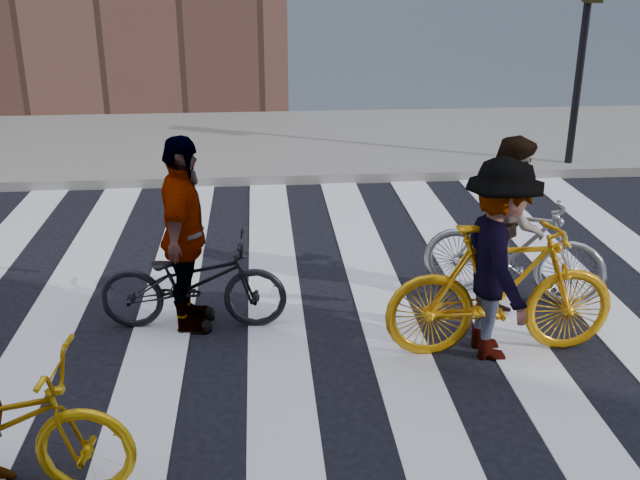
{
  "coord_description": "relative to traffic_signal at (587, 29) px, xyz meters",
  "views": [
    {
      "loc": [
        -0.67,
        -6.15,
        3.4
      ],
      "look_at": [
        -0.13,
        0.3,
        0.89
      ],
      "focal_mm": 42.0,
      "sensor_mm": 36.0,
      "label": 1
    }
  ],
  "objects": [
    {
      "name": "ground",
      "position": [
        -4.4,
        -5.32,
        -2.28
      ],
      "size": [
        100.0,
        100.0,
        0.0
      ],
      "primitive_type": "plane",
      "color": "black",
      "rests_on": "ground"
    },
    {
      "name": "sidewalk_far",
      "position": [
        -4.4,
        2.18,
        -2.2
      ],
      "size": [
        100.0,
        5.0,
        0.15
      ],
      "primitive_type": "cube",
      "color": "gray",
      "rests_on": "ground"
    },
    {
      "name": "zebra_crosswalk",
      "position": [
        -4.4,
        -5.32,
        -2.27
      ],
      "size": [
        8.25,
        10.0,
        0.01
      ],
      "color": "white",
      "rests_on": "ground"
    },
    {
      "name": "traffic_signal",
      "position": [
        0.0,
        0.0,
        0.0
      ],
      "size": [
        0.22,
        0.42,
        3.33
      ],
      "color": "black",
      "rests_on": "ground"
    },
    {
      "name": "bike_silver_mid",
      "position": [
        -2.5,
        -4.57,
        -1.73
      ],
      "size": [
        1.9,
        1.21,
        1.11
      ],
      "primitive_type": "imported",
      "rotation": [
        0.0,
        0.0,
        1.17
      ],
      "color": "#9C9EA6",
      "rests_on": "ground"
    },
    {
      "name": "bike_yellow_right",
      "position": [
        -2.98,
        -5.66,
        -1.66
      ],
      "size": [
        2.06,
        0.58,
        1.24
      ],
      "primitive_type": "imported",
      "rotation": [
        0.0,
        0.0,
        1.57
      ],
      "color": "orange",
      "rests_on": "ground"
    },
    {
      "name": "bike_dark_rear",
      "position": [
        -5.73,
        -4.92,
        -1.81
      ],
      "size": [
        1.81,
        0.72,
        0.93
      ],
      "primitive_type": "imported",
      "rotation": [
        0.0,
        0.0,
        1.51
      ],
      "color": "black",
      "rests_on": "ground"
    },
    {
      "name": "rider_mid",
      "position": [
        -2.55,
        -4.57,
        -1.41
      ],
      "size": [
        0.93,
        1.03,
        1.73
      ],
      "primitive_type": "imported",
      "rotation": [
        0.0,
        0.0,
        1.17
      ],
      "color": "slate",
      "rests_on": "ground"
    },
    {
      "name": "rider_right",
      "position": [
        -3.03,
        -5.66,
        -1.37
      ],
      "size": [
        0.67,
        1.17,
        1.81
      ],
      "primitive_type": "imported",
      "rotation": [
        0.0,
        0.0,
        1.57
      ],
      "color": "slate",
      "rests_on": "ground"
    },
    {
      "name": "rider_rear",
      "position": [
        -5.78,
        -4.92,
        -1.34
      ],
      "size": [
        0.52,
        1.13,
        1.88
      ],
      "primitive_type": "imported",
      "rotation": [
        0.0,
        0.0,
        1.51
      ],
      "color": "slate",
      "rests_on": "ground"
    }
  ]
}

